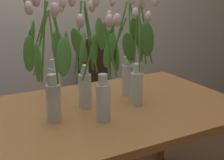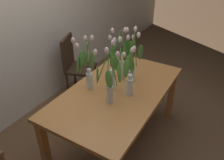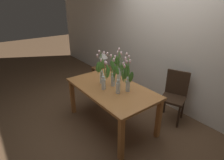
{
  "view_description": "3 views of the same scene",
  "coord_description": "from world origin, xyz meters",
  "px_view_note": "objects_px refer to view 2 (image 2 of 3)",
  "views": [
    {
      "loc": [
        -0.58,
        -1.3,
        1.33
      ],
      "look_at": [
        0.1,
        -0.02,
        0.89
      ],
      "focal_mm": 47.03,
      "sensor_mm": 36.0,
      "label": 1
    },
    {
      "loc": [
        -1.71,
        -0.95,
        2.06
      ],
      "look_at": [
        -0.08,
        0.02,
        0.89
      ],
      "focal_mm": 36.19,
      "sensor_mm": 36.0,
      "label": 2
    },
    {
      "loc": [
        2.19,
        -1.65,
        2.1
      ],
      "look_at": [
        0.04,
        -0.01,
        0.89
      ],
      "focal_mm": 29.07,
      "sensor_mm": 36.0,
      "label": 3
    }
  ],
  "objects_px": {
    "dining_table": "(117,97)",
    "tulip_vase_2": "(114,71)",
    "tulip_vase_0": "(120,57)",
    "tulip_vase_5": "(129,76)",
    "tulip_vase_1": "(132,60)",
    "tulip_vase_4": "(87,69)",
    "dining_chair": "(75,64)",
    "tulip_vase_3": "(109,84)"
  },
  "relations": [
    {
      "from": "dining_table",
      "to": "tulip_vase_2",
      "type": "distance_m",
      "value": 0.32
    },
    {
      "from": "tulip_vase_1",
      "to": "tulip_vase_4",
      "type": "xyz_separation_m",
      "value": [
        -0.39,
        0.31,
        -0.01
      ]
    },
    {
      "from": "dining_table",
      "to": "tulip_vase_0",
      "type": "xyz_separation_m",
      "value": [
        0.27,
        0.13,
        0.33
      ]
    },
    {
      "from": "dining_table",
      "to": "tulip_vase_3",
      "type": "xyz_separation_m",
      "value": [
        -0.24,
        -0.04,
        0.3
      ]
    },
    {
      "from": "tulip_vase_3",
      "to": "tulip_vase_5",
      "type": "bearing_deg",
      "value": -22.37
    },
    {
      "from": "tulip_vase_0",
      "to": "tulip_vase_2",
      "type": "relative_size",
      "value": 1.0
    },
    {
      "from": "tulip_vase_3",
      "to": "dining_chair",
      "type": "relative_size",
      "value": 0.63
    },
    {
      "from": "tulip_vase_2",
      "to": "dining_table",
      "type": "bearing_deg",
      "value": -70.05
    },
    {
      "from": "tulip_vase_2",
      "to": "tulip_vase_5",
      "type": "relative_size",
      "value": 1.17
    },
    {
      "from": "dining_table",
      "to": "tulip_vase_1",
      "type": "height_order",
      "value": "tulip_vase_1"
    },
    {
      "from": "tulip_vase_4",
      "to": "tulip_vase_2",
      "type": "bearing_deg",
      "value": -64.7
    },
    {
      "from": "dining_table",
      "to": "dining_chair",
      "type": "height_order",
      "value": "dining_chair"
    },
    {
      "from": "tulip_vase_3",
      "to": "dining_chair",
      "type": "distance_m",
      "value": 1.4
    },
    {
      "from": "tulip_vase_4",
      "to": "tulip_vase_5",
      "type": "xyz_separation_m",
      "value": [
        0.12,
        -0.42,
        -0.02
      ]
    },
    {
      "from": "tulip_vase_2",
      "to": "dining_chair",
      "type": "height_order",
      "value": "tulip_vase_2"
    },
    {
      "from": "tulip_vase_2",
      "to": "tulip_vase_5",
      "type": "bearing_deg",
      "value": -88.79
    },
    {
      "from": "tulip_vase_1",
      "to": "tulip_vase_4",
      "type": "distance_m",
      "value": 0.5
    },
    {
      "from": "tulip_vase_4",
      "to": "dining_chair",
      "type": "bearing_deg",
      "value": 47.01
    },
    {
      "from": "tulip_vase_1",
      "to": "tulip_vase_4",
      "type": "bearing_deg",
      "value": 141.1
    },
    {
      "from": "tulip_vase_1",
      "to": "tulip_vase_3",
      "type": "distance_m",
      "value": 0.5
    },
    {
      "from": "tulip_vase_1",
      "to": "tulip_vase_2",
      "type": "height_order",
      "value": "tulip_vase_2"
    },
    {
      "from": "tulip_vase_5",
      "to": "tulip_vase_2",
      "type": "bearing_deg",
      "value": 91.21
    },
    {
      "from": "dining_table",
      "to": "tulip_vase_2",
      "type": "height_order",
      "value": "tulip_vase_2"
    },
    {
      "from": "tulip_vase_5",
      "to": "tulip_vase_0",
      "type": "bearing_deg",
      "value": 43.2
    },
    {
      "from": "tulip_vase_1",
      "to": "tulip_vase_5",
      "type": "distance_m",
      "value": 0.29
    },
    {
      "from": "tulip_vase_2",
      "to": "tulip_vase_3",
      "type": "bearing_deg",
      "value": -159.9
    },
    {
      "from": "tulip_vase_3",
      "to": "tulip_vase_1",
      "type": "bearing_deg",
      "value": 1.62
    },
    {
      "from": "tulip_vase_4",
      "to": "tulip_vase_5",
      "type": "distance_m",
      "value": 0.44
    },
    {
      "from": "dining_table",
      "to": "tulip_vase_0",
      "type": "relative_size",
      "value": 2.74
    },
    {
      "from": "tulip_vase_5",
      "to": "dining_table",
      "type": "bearing_deg",
      "value": 85.33
    },
    {
      "from": "tulip_vase_2",
      "to": "dining_chair",
      "type": "relative_size",
      "value": 0.63
    },
    {
      "from": "tulip_vase_4",
      "to": "dining_chair",
      "type": "xyz_separation_m",
      "value": [
        0.69,
        0.74,
        -0.45
      ]
    },
    {
      "from": "tulip_vase_0",
      "to": "tulip_vase_2",
      "type": "height_order",
      "value": "tulip_vase_2"
    },
    {
      "from": "tulip_vase_0",
      "to": "tulip_vase_1",
      "type": "distance_m",
      "value": 0.15
    },
    {
      "from": "tulip_vase_3",
      "to": "tulip_vase_0",
      "type": "bearing_deg",
      "value": 18.36
    },
    {
      "from": "tulip_vase_5",
      "to": "tulip_vase_1",
      "type": "bearing_deg",
      "value": 21.8
    },
    {
      "from": "tulip_vase_1",
      "to": "tulip_vase_2",
      "type": "distance_m",
      "value": 0.28
    },
    {
      "from": "tulip_vase_2",
      "to": "tulip_vase_5",
      "type": "xyz_separation_m",
      "value": [
        0.0,
        -0.18,
        -0.02
      ]
    },
    {
      "from": "tulip_vase_4",
      "to": "tulip_vase_0",
      "type": "bearing_deg",
      "value": -21.88
    },
    {
      "from": "dining_table",
      "to": "tulip_vase_5",
      "type": "bearing_deg",
      "value": -94.67
    },
    {
      "from": "tulip_vase_4",
      "to": "tulip_vase_5",
      "type": "relative_size",
      "value": 1.16
    },
    {
      "from": "dining_chair",
      "to": "dining_table",
      "type": "bearing_deg",
      "value": -118.63
    }
  ]
}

